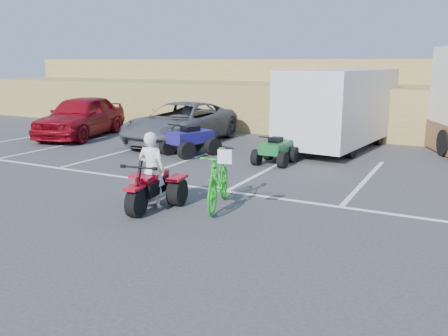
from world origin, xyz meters
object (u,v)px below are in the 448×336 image
at_px(quad_atv_blue, 191,155).
at_px(quad_atv_green, 275,164).
at_px(cargo_trailer, 340,106).
at_px(rider, 152,170).
at_px(green_dirt_bike, 218,179).
at_px(red_car, 81,116).
at_px(red_trike_atv, 150,209).
at_px(grey_pickup, 181,123).

bearing_deg(quad_atv_blue, quad_atv_green, 20.78).
relative_size(cargo_trailer, quad_atv_green, 4.45).
xyz_separation_m(rider, quad_atv_green, (0.70, 5.23, -0.80)).
relative_size(green_dirt_bike, red_car, 0.41).
bearing_deg(red_trike_atv, quad_atv_green, 74.58).
distance_m(rider, quad_atv_blue, 5.73).
bearing_deg(green_dirt_bike, quad_atv_green, 79.66).
xyz_separation_m(rider, green_dirt_bike, (1.22, 0.63, -0.19)).
relative_size(green_dirt_bike, grey_pickup, 0.37).
xyz_separation_m(red_trike_atv, green_dirt_bike, (1.20, 0.78, 0.60)).
xyz_separation_m(rider, grey_pickup, (-3.78, 7.10, -0.05)).
distance_m(red_trike_atv, green_dirt_bike, 1.55).
bearing_deg(cargo_trailer, quad_atv_green, -99.35).
relative_size(green_dirt_bike, quad_atv_blue, 1.23).
bearing_deg(cargo_trailer, quad_atv_blue, -131.69).
bearing_deg(red_car, quad_atv_blue, -26.87).
xyz_separation_m(grey_pickup, quad_atv_green, (4.48, -1.87, -0.75)).
height_order(grey_pickup, cargo_trailer, cargo_trailer).
height_order(cargo_trailer, quad_atv_green, cargo_trailer).
bearing_deg(quad_atv_blue, grey_pickup, 149.60).
xyz_separation_m(red_car, quad_atv_blue, (5.92, -1.28, -0.83)).
bearing_deg(rider, quad_atv_blue, -74.96).
distance_m(rider, red_car, 10.43).
bearing_deg(quad_atv_green, cargo_trailer, 74.46).
relative_size(rider, red_car, 0.33).
relative_size(rider, quad_atv_green, 1.17).
distance_m(green_dirt_bike, cargo_trailer, 8.13).
relative_size(red_car, quad_atv_green, 3.58).
xyz_separation_m(red_car, quad_atv_green, (8.86, -1.26, -0.83)).
bearing_deg(cargo_trailer, green_dirt_bike, -86.59).
xyz_separation_m(red_trike_atv, red_car, (-8.19, 6.64, 0.83)).
bearing_deg(rider, quad_atv_green, -105.86).
bearing_deg(rider, red_car, -46.72).
bearing_deg(cargo_trailer, red_car, -160.56).
relative_size(rider, cargo_trailer, 0.26).
distance_m(rider, cargo_trailer, 8.89).
bearing_deg(grey_pickup, quad_atv_blue, -52.18).
distance_m(grey_pickup, cargo_trailer, 5.76).
bearing_deg(red_car, cargo_trailer, -2.06).
relative_size(cargo_trailer, quad_atv_blue, 3.71).
distance_m(green_dirt_bike, grey_pickup, 8.18).
distance_m(red_car, quad_atv_blue, 6.12).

